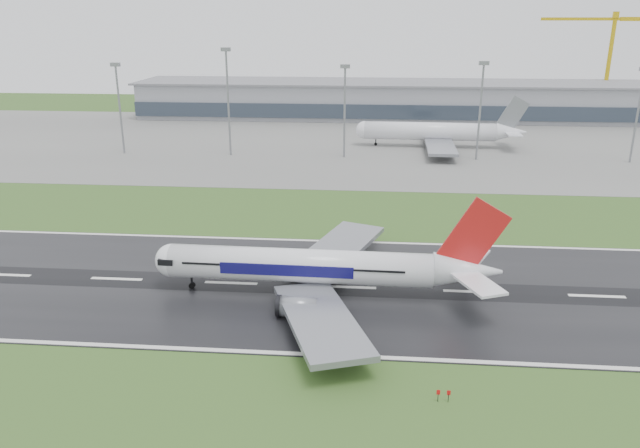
{
  "coord_description": "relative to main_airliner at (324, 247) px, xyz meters",
  "views": [
    {
      "loc": [
        -16.88,
        -92.79,
        42.69
      ],
      "look_at": [
        -25.91,
        12.0,
        7.0
      ],
      "focal_mm": 34.22,
      "sensor_mm": 36.0,
      "label": 1
    }
  ],
  "objects": [
    {
      "name": "tower_crane",
      "position": [
        112.34,
        203.06,
        14.24
      ],
      "size": [
        45.68,
        8.27,
        45.08
      ],
      "primitive_type": null,
      "rotation": [
        0.0,
        0.0,
        -0.13
      ],
      "color": "gold",
      "rests_on": "ground"
    },
    {
      "name": "terminal",
      "position": [
        23.94,
        188.06,
        -0.8
      ],
      "size": [
        240.0,
        36.0,
        15.0
      ],
      "primitive_type": "cube",
      "color": "gray",
      "rests_on": "ground"
    },
    {
      "name": "floodmast_2",
      "position": [
        -1.77,
        103.06,
        5.64
      ],
      "size": [
        0.64,
        0.64,
        27.87
      ],
      "primitive_type": "cylinder",
      "color": "gray",
      "rests_on": "ground"
    },
    {
      "name": "runway",
      "position": [
        23.94,
        3.06,
        -8.25
      ],
      "size": [
        400.0,
        45.0,
        0.1
      ],
      "primitive_type": "cube",
      "color": "black",
      "rests_on": "ground"
    },
    {
      "name": "main_airliner",
      "position": [
        0.0,
        0.0,
        0.0
      ],
      "size": [
        56.68,
        54.1,
        16.39
      ],
      "primitive_type": null,
      "rotation": [
        0.0,
        0.0,
        -0.02
      ],
      "color": "white",
      "rests_on": "runway"
    },
    {
      "name": "floodmast_0",
      "position": [
        -74.77,
        103.06,
        5.69
      ],
      "size": [
        0.64,
        0.64,
        27.98
      ],
      "primitive_type": "cylinder",
      "color": "gray",
      "rests_on": "ground"
    },
    {
      "name": "floodmast_3",
      "position": [
        40.09,
        103.06,
        6.25
      ],
      "size": [
        0.64,
        0.64,
        29.1
      ],
      "primitive_type": "cylinder",
      "color": "gray",
      "rests_on": "ground"
    },
    {
      "name": "floodmast_1",
      "position": [
        -38.87,
        103.06,
        8.08
      ],
      "size": [
        0.64,
        0.64,
        32.75
      ],
      "primitive_type": "cylinder",
      "color": "gray",
      "rests_on": "ground"
    },
    {
      "name": "floodmast_4",
      "position": [
        87.0,
        103.06,
        5.54
      ],
      "size": [
        0.64,
        0.64,
        27.68
      ],
      "primitive_type": "cylinder",
      "color": "gray",
      "rests_on": "ground"
    },
    {
      "name": "apron",
      "position": [
        23.94,
        128.06,
        -8.26
      ],
      "size": [
        400.0,
        130.0,
        0.08
      ],
      "primitive_type": "cube",
      "color": "slate",
      "rests_on": "ground"
    },
    {
      "name": "ground",
      "position": [
        23.94,
        3.06,
        -8.3
      ],
      "size": [
        520.0,
        520.0,
        0.0
      ],
      "primitive_type": "plane",
      "color": "#2E501D",
      "rests_on": "ground"
    },
    {
      "name": "parked_airliner",
      "position": [
        29.25,
        122.17,
        0.42
      ],
      "size": [
        60.52,
        56.58,
        17.28
      ],
      "primitive_type": null,
      "rotation": [
        0.0,
        0.0,
        -0.03
      ],
      "color": "silver",
      "rests_on": "apron"
    }
  ]
}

